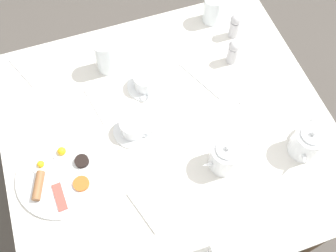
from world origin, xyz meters
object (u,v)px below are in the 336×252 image
at_px(napkin_folded, 156,203).
at_px(knife_by_plate, 200,80).
at_px(teacup_with_saucer_left, 133,127).
at_px(salt_grinder, 235,25).
at_px(water_glass_short, 106,56).
at_px(breakfast_plate, 61,175).
at_px(wine_glass_spare, 213,10).
at_px(pepper_grinder, 233,51).
at_px(teapot_far, 307,142).
at_px(teacup_with_saucer_right, 146,82).
at_px(water_glass_tall, 223,252).
at_px(spoon_for_tea, 258,99).
at_px(teapot_near, 226,156).
at_px(fork_spare, 21,72).
at_px(fork_by_plate, 95,106).

height_order(napkin_folded, knife_by_plate, napkin_folded).
distance_m(teacup_with_saucer_left, salt_grinder, 0.59).
relative_size(water_glass_short, napkin_folded, 0.75).
relative_size(breakfast_plate, teacup_with_saucer_left, 2.09).
distance_m(wine_glass_spare, pepper_grinder, 0.22).
bearing_deg(napkin_folded, teacup_with_saucer_left, 178.63).
height_order(wine_glass_spare, pepper_grinder, wine_glass_spare).
relative_size(teacup_with_saucer_left, salt_grinder, 1.31).
distance_m(teapot_far, teacup_with_saucer_right, 0.61).
bearing_deg(teacup_with_saucer_left, water_glass_tall, 14.08).
distance_m(teacup_with_saucer_right, wine_glass_spare, 0.43).
bearing_deg(water_glass_tall, teacup_with_saucer_left, -165.92).
bearing_deg(teapot_far, wine_glass_spare, -134.72).
height_order(teapot_far, spoon_for_tea, teapot_far).
bearing_deg(knife_by_plate, wine_glass_spare, 149.67).
bearing_deg(teacup_with_saucer_left, teapot_far, 63.95).
height_order(teapot_near, water_glass_tall, teapot_near).
bearing_deg(breakfast_plate, spoon_for_tea, 94.45).
xyz_separation_m(teapot_far, knife_by_plate, (-0.39, -0.23, -0.06)).
relative_size(wine_glass_spare, napkin_folded, 0.61).
xyz_separation_m(teacup_with_saucer_left, fork_spare, (-0.39, -0.34, -0.03)).
xyz_separation_m(breakfast_plate, napkin_folded, (0.20, 0.27, -0.00)).
bearing_deg(fork_spare, teapot_far, 53.37).
height_order(pepper_grinder, fork_by_plate, pepper_grinder).
xyz_separation_m(napkin_folded, spoon_for_tea, (-0.25, 0.48, -0.00)).
bearing_deg(spoon_for_tea, wine_glass_spare, -177.95).
bearing_deg(fork_by_plate, teacup_with_saucer_right, 97.10).
bearing_deg(napkin_folded, teacup_with_saucer_right, 166.54).
relative_size(water_glass_tall, pepper_grinder, 1.10).
bearing_deg(water_glass_short, water_glass_tall, 9.97).
relative_size(teapot_far, wine_glass_spare, 1.37).
distance_m(fork_by_plate, knife_by_plate, 0.41).
relative_size(teapot_near, salt_grinder, 1.76).
xyz_separation_m(teacup_with_saucer_right, napkin_folded, (0.45, -0.11, -0.02)).
xyz_separation_m(teacup_with_saucer_right, spoon_for_tea, (0.19, 0.37, -0.03)).
distance_m(pepper_grinder, salt_grinder, 0.13).
relative_size(teacup_with_saucer_left, napkin_folded, 0.76).
bearing_deg(napkin_folded, teapot_far, 91.90).
distance_m(napkin_folded, fork_by_plate, 0.43).
bearing_deg(fork_by_plate, water_glass_tall, 19.76).
bearing_deg(teacup_with_saucer_left, pepper_grinder, 111.09).
relative_size(teapot_near, pepper_grinder, 1.76).
xyz_separation_m(teapot_far, fork_spare, (-0.65, -0.87, -0.06)).
xyz_separation_m(wine_glass_spare, knife_by_plate, (0.27, -0.16, -0.06)).
xyz_separation_m(pepper_grinder, spoon_for_tea, (0.20, 0.02, -0.06)).
bearing_deg(breakfast_plate, water_glass_short, 145.33).
relative_size(breakfast_plate, pepper_grinder, 2.74).
bearing_deg(salt_grinder, napkin_folded, -42.19).
bearing_deg(water_glass_tall, fork_by_plate, -160.24).
xyz_separation_m(teacup_with_saucer_left, water_glass_tall, (0.50, 0.13, 0.03)).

